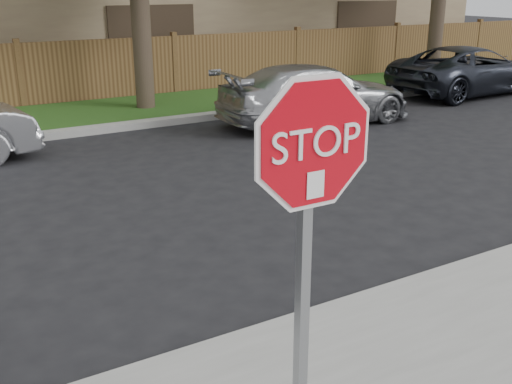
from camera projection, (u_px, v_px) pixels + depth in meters
ground at (265, 331)px, 5.34m from camera, size 90.00×90.00×0.00m
far_curb at (55, 134)px, 11.96m from camera, size 70.00×0.30×0.15m
grass_strip at (38, 120)px, 13.31m from camera, size 70.00×3.00×0.12m
fence at (20, 77)px, 14.37m from camera, size 70.00×0.12×1.60m
stop_sign at (310, 200)px, 3.23m from camera, size 1.01×0.13×2.55m
sedan_right at (316, 94)px, 13.03m from camera, size 4.49×1.96×1.28m
sedan_far_right at (469, 70)px, 16.54m from camera, size 4.82×2.37×1.32m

